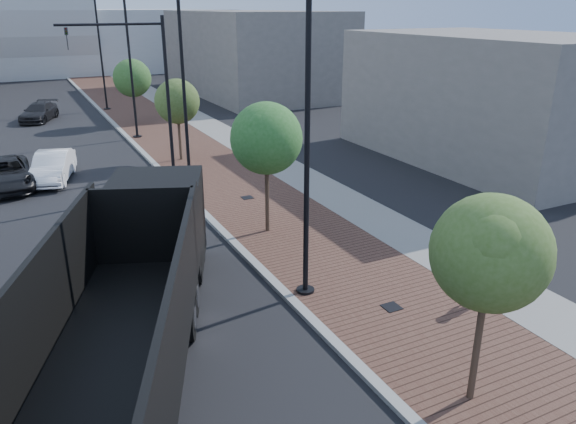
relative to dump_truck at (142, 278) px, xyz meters
name	(u,v)px	position (x,y,z in m)	size (l,w,h in m)	color
sidewalk	(158,119)	(7.75, 29.85, -1.57)	(7.00, 140.00, 0.12)	#4C2D23
concrete_strip	(191,116)	(10.45, 29.85, -1.56)	(2.40, 140.00, 0.13)	slate
curb	(113,123)	(4.25, 29.85, -1.56)	(0.30, 140.00, 0.14)	gray
dump_truck	(142,278)	(0.00, 0.00, 0.00)	(7.71, 14.00, 3.87)	black
white_sedan	(53,167)	(-1.04, 16.10, -0.89)	(1.57, 4.50, 1.48)	white
dark_car_mid	(6,174)	(-3.21, 15.88, -0.92)	(2.37, 5.14, 1.43)	black
dark_car_far	(39,112)	(-0.62, 33.53, -0.95)	(1.90, 4.68, 1.36)	black
pedestrian	(499,271)	(9.88, -3.01, -0.67)	(0.70, 0.46, 1.93)	black
streetlight_1	(303,159)	(4.74, -0.15, 2.71)	(1.44, 0.56, 9.21)	black
streetlight_2	(184,89)	(4.85, 11.85, 3.19)	(1.72, 0.56, 9.28)	black
streetlight_3	(129,73)	(4.74, 23.85, 2.71)	(1.44, 0.56, 9.21)	black
streetlight_4	(101,52)	(4.85, 35.85, 3.19)	(1.72, 0.56, 9.28)	black
traffic_mast	(149,79)	(3.95, 14.85, 3.35)	(5.09, 0.20, 8.00)	black
tree_0	(491,253)	(5.90, -6.13, 2.05)	(2.49, 2.46, 4.93)	#382619
tree_1	(267,138)	(5.90, 4.87, 2.17)	(2.70, 2.70, 5.16)	#382619
tree_2	(178,102)	(5.90, 16.87, 1.80)	(2.52, 2.49, 4.69)	#382619
tree_3	(133,78)	(5.90, 28.87, 1.80)	(2.78, 2.78, 4.82)	#382619
convention_center	(36,25)	(2.25, 74.85, 4.37)	(50.00, 30.00, 50.00)	#A6ACB0
commercial_block_ne	(253,53)	(20.25, 39.85, 2.37)	(12.00, 22.00, 8.00)	#615C57
commercial_block_e	(490,97)	(22.25, 9.85, 1.87)	(10.00, 16.00, 7.00)	#67615C
utility_cover_1	(392,307)	(6.65, -2.15, -1.50)	(0.50, 0.50, 0.02)	black
utility_cover_2	(247,198)	(6.65, 8.85, -1.50)	(0.50, 0.50, 0.02)	black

